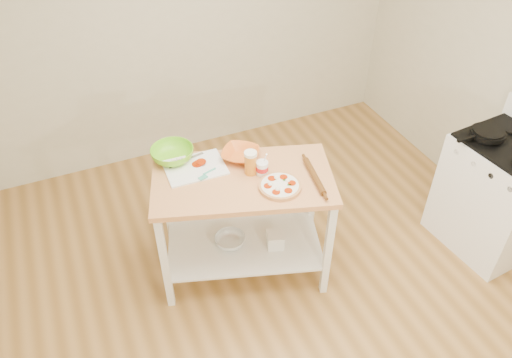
{
  "coord_description": "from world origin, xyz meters",
  "views": [
    {
      "loc": [
        -1.15,
        -1.85,
        3.01
      ],
      "look_at": [
        -0.12,
        0.5,
        0.87
      ],
      "focal_mm": 35.0,
      "sensor_mm": 36.0,
      "label": 1
    }
  ],
  "objects": [
    {
      "name": "room_shell",
      "position": [
        0.0,
        0.0,
        1.35
      ],
      "size": [
        4.04,
        4.54,
        2.74
      ],
      "color": "#A9793E",
      "rests_on": "ground"
    },
    {
      "name": "prep_island",
      "position": [
        -0.21,
        0.52,
        0.65
      ],
      "size": [
        1.35,
        0.99,
        0.9
      ],
      "rotation": [
        0.0,
        0.0,
        -0.31
      ],
      "color": "tan",
      "rests_on": "ground"
    },
    {
      "name": "gas_stove",
      "position": [
        1.68,
        0.03,
        0.47
      ],
      "size": [
        0.68,
        0.78,
        1.11
      ],
      "rotation": [
        0.0,
        0.0,
        0.09
      ],
      "color": "white",
      "rests_on": "ground"
    },
    {
      "name": "skillet",
      "position": [
        1.55,
        0.19,
        0.98
      ],
      "size": [
        0.39,
        0.25,
        0.03
      ],
      "rotation": [
        0.0,
        0.0,
        -0.03
      ],
      "color": "black",
      "rests_on": "gas_stove"
    },
    {
      "name": "pizza",
      "position": [
        -0.03,
        0.33,
        0.92
      ],
      "size": [
        0.28,
        0.28,
        0.04
      ],
      "rotation": [
        0.0,
        0.0,
        -0.5
      ],
      "color": "tan",
      "rests_on": "prep_island"
    },
    {
      "name": "cutting_board",
      "position": [
        -0.47,
        0.74,
        0.91
      ],
      "size": [
        0.41,
        0.31,
        0.04
      ],
      "rotation": [
        0.0,
        0.0,
        -0.03
      ],
      "color": "white",
      "rests_on": "prep_island"
    },
    {
      "name": "spatula",
      "position": [
        -0.43,
        0.63,
        0.92
      ],
      "size": [
        0.14,
        0.09,
        0.01
      ],
      "rotation": [
        0.0,
        0.0,
        0.29
      ],
      "color": "teal",
      "rests_on": "cutting_board"
    },
    {
      "name": "knife",
      "position": [
        -0.54,
        0.82,
        0.92
      ],
      "size": [
        0.27,
        0.08,
        0.01
      ],
      "rotation": [
        0.0,
        0.0,
        0.19
      ],
      "color": "silver",
      "rests_on": "cutting_board"
    },
    {
      "name": "orange_bowl",
      "position": [
        -0.14,
        0.72,
        0.93
      ],
      "size": [
        0.36,
        0.36,
        0.06
      ],
      "primitive_type": "imported",
      "rotation": [
        0.0,
        0.0,
        -0.68
      ],
      "color": "orange",
      "rests_on": "prep_island"
    },
    {
      "name": "green_bowl",
      "position": [
        -0.58,
        0.89,
        0.95
      ],
      "size": [
        0.33,
        0.33,
        0.09
      ],
      "primitive_type": "imported",
      "rotation": [
        0.0,
        0.0,
        0.11
      ],
      "color": "#70CA1D",
      "rests_on": "prep_island"
    },
    {
      "name": "beer_pint",
      "position": [
        -0.14,
        0.54,
        0.99
      ],
      "size": [
        0.09,
        0.09,
        0.17
      ],
      "color": "orange",
      "rests_on": "prep_island"
    },
    {
      "name": "yogurt_tub",
      "position": [
        -0.08,
        0.5,
        0.95
      ],
      "size": [
        0.08,
        0.08,
        0.18
      ],
      "color": "white",
      "rests_on": "prep_island"
    },
    {
      "name": "rolling_pin",
      "position": [
        0.22,
        0.32,
        0.92
      ],
      "size": [
        0.1,
        0.36,
        0.04
      ],
      "primitive_type": "cylinder",
      "rotation": [
        1.57,
        0.0,
        -0.17
      ],
      "color": "brown",
      "rests_on": "prep_island"
    },
    {
      "name": "shelf_glass_bowl",
      "position": [
        -0.31,
        0.56,
        0.3
      ],
      "size": [
        0.26,
        0.26,
        0.07
      ],
      "primitive_type": "imported",
      "rotation": [
        0.0,
        0.0,
        -0.18
      ],
      "color": "silver",
      "rests_on": "prep_island"
    },
    {
      "name": "shelf_bin",
      "position": [
        -0.01,
        0.41,
        0.32
      ],
      "size": [
        0.15,
        0.15,
        0.12
      ],
      "primitive_type": "cube",
      "rotation": [
        0.0,
        0.0,
        -0.31
      ],
      "color": "white",
      "rests_on": "prep_island"
    }
  ]
}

